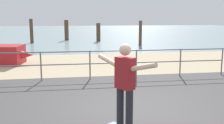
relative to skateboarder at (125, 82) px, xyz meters
The scene contains 8 objects.
beach_strip 7.94m from the skateboarder, 87.05° to the left, with size 24.00×6.00×0.04m, color tan.
sea_surface 35.89m from the skateboarder, 89.35° to the left, with size 72.00×50.00×0.04m, color #849EA3.
railing_fence 4.63m from the skateboarder, 104.85° to the left, with size 11.88×0.05×1.05m.
skateboarder is the anchor object (origin of this frame).
groyne_post_0 18.71m from the skateboarder, 103.13° to the left, with size 0.28×0.28×2.05m, color #513826.
groyne_post_1 20.72m from the skateboarder, 93.85° to the left, with size 0.39×0.39×1.92m, color #513826.
groyne_post_2 19.07m from the skateboarder, 85.57° to the left, with size 0.37×0.37×1.66m, color #513826.
groyne_post_3 15.72m from the skateboarder, 74.00° to the left, with size 0.24×0.24×1.93m, color #513826.
Camera 1 is at (-1.38, -5.57, 2.22)m, focal length 42.14 mm.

